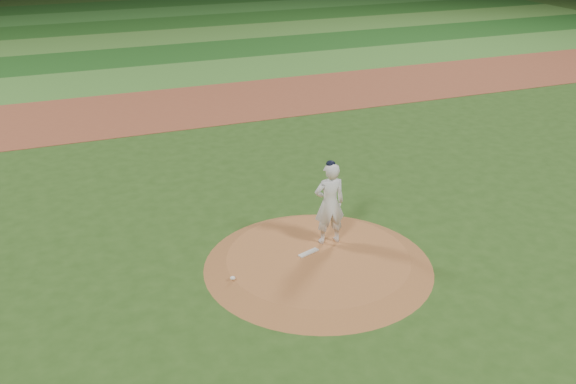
# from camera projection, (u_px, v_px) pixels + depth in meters

# --- Properties ---
(ground) EXTENTS (120.00, 120.00, 0.00)m
(ground) POSITION_uv_depth(u_px,v_px,m) (318.00, 266.00, 15.44)
(ground) COLOR #294C18
(ground) RESTS_ON ground
(infield_dirt_band) EXTENTS (70.00, 6.00, 0.02)m
(infield_dirt_band) POSITION_uv_depth(u_px,v_px,m) (186.00, 106.00, 27.31)
(infield_dirt_band) COLOR brown
(infield_dirt_band) RESTS_ON ground
(outfield_stripe_0) EXTENTS (70.00, 5.00, 0.02)m
(outfield_stripe_0) POSITION_uv_depth(u_px,v_px,m) (161.00, 76.00, 31.97)
(outfield_stripe_0) COLOR #407B2C
(outfield_stripe_0) RESTS_ON ground
(outfield_stripe_1) EXTENTS (70.00, 5.00, 0.02)m
(outfield_stripe_1) POSITION_uv_depth(u_px,v_px,m) (144.00, 56.00, 36.21)
(outfield_stripe_1) COLOR #1B4E19
(outfield_stripe_1) RESTS_ON ground
(outfield_stripe_2) EXTENTS (70.00, 5.00, 0.02)m
(outfield_stripe_2) POSITION_uv_depth(u_px,v_px,m) (130.00, 39.00, 40.45)
(outfield_stripe_2) COLOR #3F742A
(outfield_stripe_2) RESTS_ON ground
(outfield_stripe_3) EXTENTS (70.00, 5.00, 0.02)m
(outfield_stripe_3) POSITION_uv_depth(u_px,v_px,m) (119.00, 26.00, 44.69)
(outfield_stripe_3) COLOR #1D4C18
(outfield_stripe_3) RESTS_ON ground
(outfield_stripe_4) EXTENTS (70.00, 5.00, 0.02)m
(outfield_stripe_4) POSITION_uv_depth(u_px,v_px,m) (110.00, 15.00, 48.93)
(outfield_stripe_4) COLOR #2C6625
(outfield_stripe_4) RESTS_ON ground
(outfield_stripe_5) EXTENTS (70.00, 5.00, 0.02)m
(outfield_stripe_5) POSITION_uv_depth(u_px,v_px,m) (102.00, 6.00, 53.16)
(outfield_stripe_5) COLOR #1C4B18
(outfield_stripe_5) RESTS_ON ground
(pitchers_mound) EXTENTS (5.50, 5.50, 0.25)m
(pitchers_mound) POSITION_uv_depth(u_px,v_px,m) (318.00, 261.00, 15.39)
(pitchers_mound) COLOR #A46132
(pitchers_mound) RESTS_ON ground
(pitching_rubber) EXTENTS (0.58, 0.33, 0.03)m
(pitching_rubber) POSITION_uv_depth(u_px,v_px,m) (308.00, 253.00, 15.48)
(pitching_rubber) COLOR silver
(pitching_rubber) RESTS_ON pitchers_mound
(rosin_bag) EXTENTS (0.12, 0.12, 0.07)m
(rosin_bag) POSITION_uv_depth(u_px,v_px,m) (233.00, 278.00, 14.41)
(rosin_bag) COLOR white
(rosin_bag) RESTS_ON pitchers_mound
(pitcher_on_mound) EXTENTS (0.81, 0.56, 2.18)m
(pitcher_on_mound) POSITION_uv_depth(u_px,v_px,m) (330.00, 203.00, 15.57)
(pitcher_on_mound) COLOR silver
(pitcher_on_mound) RESTS_ON pitchers_mound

